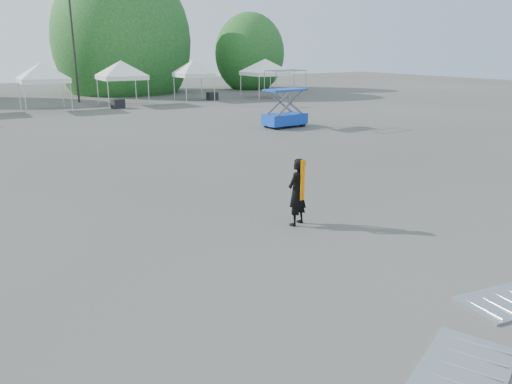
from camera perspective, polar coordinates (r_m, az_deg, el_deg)
ground at (r=12.67m, az=-1.80°, el=-3.51°), size 120.00×120.00×0.00m
light_pole_east at (r=43.33m, az=-20.26°, el=16.89°), size 0.60×0.25×9.80m
tree_mid_e at (r=51.59m, az=-15.03°, el=16.29°), size 5.12×5.12×7.79m
tree_far_e at (r=54.97m, az=-0.73°, el=15.51°), size 3.84×3.84×5.84m
tent_e at (r=38.15m, az=-23.30°, el=13.10°), size 4.42×4.42×3.88m
tent_f at (r=40.12m, az=-15.19°, el=13.91°), size 4.57×4.57×3.88m
tent_g at (r=42.56m, az=-7.18°, el=14.43°), size 3.84×3.84×3.88m
tent_h at (r=44.64m, az=1.05°, el=14.63°), size 4.71×4.71×3.88m
man at (r=12.31m, az=4.72°, el=0.00°), size 0.73×0.61×1.69m
scissor_lift at (r=27.87m, az=3.34°, el=10.58°), size 2.49×1.40×3.09m
barrier_left at (r=7.63m, az=22.35°, el=-18.90°), size 2.45×1.88×0.07m
crate_mid at (r=38.18m, az=-15.50°, el=9.69°), size 0.95×0.80×0.66m
crate_east at (r=43.03m, az=-5.01°, el=10.87°), size 0.85×0.67×0.65m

